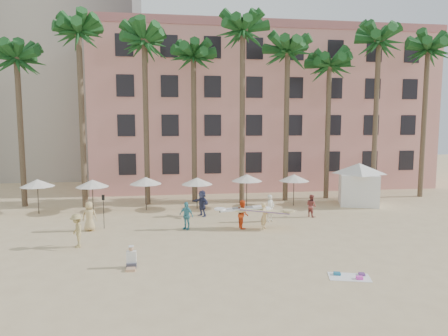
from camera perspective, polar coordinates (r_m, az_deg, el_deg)
name	(u,v)px	position (r m, az deg, el deg)	size (l,w,h in m)	color
ground	(236,262)	(20.25, 1.71, -13.27)	(120.00, 120.00, 0.00)	#D1B789
pink_hotel	(258,113)	(45.95, 4.91, 7.90)	(35.00, 14.00, 16.00)	#E09288
palm_row	(212,49)	(34.53, -1.74, 16.70)	(44.40, 5.40, 16.30)	brown
umbrella_row	(172,181)	(31.60, -7.50, -1.78)	(22.50, 2.70, 2.73)	#332B23
cabana	(359,180)	(35.25, 18.68, -1.65)	(5.77, 5.77, 3.50)	white
beach_towel	(350,276)	(19.27, 17.60, -14.54)	(2.00, 1.45, 0.14)	white
carrier_yellow	(264,214)	(26.03, 5.77, -6.57)	(3.23, 1.27, 1.72)	#E2BF7F
carrier_white	(243,213)	(26.16, 2.69, -6.47)	(3.01, 0.96, 1.85)	#EE4B19
beachgoers	(180,213)	(26.70, -6.32, -6.36)	(16.38, 8.03, 1.92)	#4BA0AF
paddle	(103,207)	(27.05, -16.84, -5.39)	(0.18, 0.04, 2.23)	black
seated_man	(131,260)	(19.86, -13.10, -12.74)	(0.46, 0.80, 1.04)	#3F3F4C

